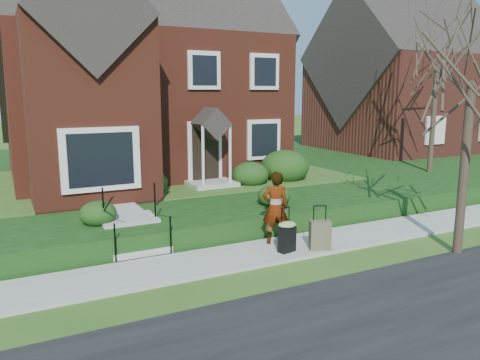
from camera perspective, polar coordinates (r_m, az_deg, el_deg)
ground at (r=11.38m, az=1.99°, el=-9.12°), size 120.00×120.00×0.00m
street at (r=7.80m, az=21.20°, el=-19.61°), size 60.00×6.00×0.01m
sidewalk at (r=11.37m, az=1.99°, el=-8.93°), size 60.00×1.60×0.08m
terrace at (r=22.54m, az=-2.52°, el=1.56°), size 44.00×20.00×0.60m
walkway at (r=14.97m, az=-15.93°, el=-2.20°), size 1.20×6.00×0.06m
main_house at (r=19.67m, az=-12.60°, el=14.50°), size 10.40×10.20×9.40m
neighbour_house at (r=29.44m, az=19.66°, el=12.75°), size 9.40×8.00×9.20m
front_steps at (r=12.02m, az=-12.93°, el=-5.94°), size 1.40×2.02×1.50m
foundation_shrubs at (r=15.91m, az=-2.30°, el=0.73°), size 9.68×4.61×1.27m
woman at (r=11.77m, az=4.33°, el=-3.39°), size 0.79×0.66×1.84m
suitcase_black at (r=11.28m, az=5.76°, el=-6.66°), size 0.52×0.46×1.09m
suitcase_olive at (r=11.56m, az=9.72°, el=-6.64°), size 0.57×0.45×1.09m
tree_verge at (r=12.10m, az=26.60°, el=12.60°), size 4.50×4.50×6.43m
tree_gap at (r=20.81m, az=23.00°, el=13.97°), size 4.76×4.76×6.80m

